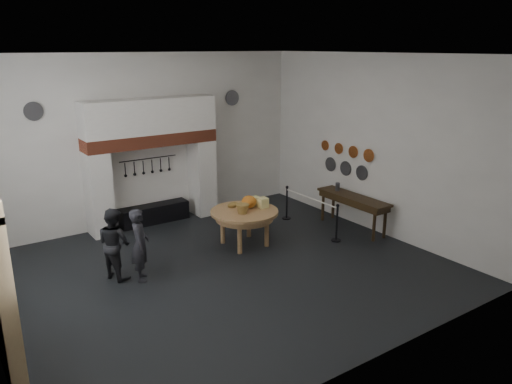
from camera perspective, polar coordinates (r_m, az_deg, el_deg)
floor at (r=10.89m, az=-3.58°, el=-8.95°), size 9.00×8.00×0.02m
ceiling at (r=9.85m, az=-4.06°, el=15.44°), size 9.00×8.00×0.02m
wall_back at (r=13.66m, az=-12.49°, el=5.86°), size 9.00×0.02×4.50m
wall_front at (r=7.14m, az=12.93°, el=-3.76°), size 9.00×0.02×4.50m
wall_right at (r=12.97m, az=13.60°, el=5.24°), size 0.02×8.00×4.50m
chimney_pier_left at (r=13.13m, az=-17.53°, el=-0.22°), size 0.55×0.70×2.15m
chimney_pier_right at (r=14.21m, az=-6.16°, el=1.70°), size 0.55×0.70×2.15m
hearth_brick_band at (r=13.33m, az=-11.93°, el=5.90°), size 3.50×0.72×0.32m
chimney_hood at (r=13.24m, az=-12.08°, el=8.50°), size 3.50×0.70×0.90m
iron_range at (r=13.90m, az=-11.54°, el=-2.43°), size 1.90×0.45×0.50m
utensil_rail at (r=13.68m, az=-12.23°, el=3.75°), size 1.60×0.02×0.02m
door_jamb_near at (r=7.59m, az=-26.53°, el=-11.74°), size 0.22×0.30×2.60m
work_table at (r=11.92m, az=-1.34°, el=-2.28°), size 1.89×1.89×0.07m
pumpkin at (r=12.05m, az=-0.81°, el=-1.13°), size 0.36×0.36×0.31m
cheese_block_big at (r=12.10m, az=0.77°, el=-1.22°), size 0.22×0.22×0.24m
cheese_block_small at (r=12.33m, az=-0.11°, el=-0.98°), size 0.18×0.18×0.20m
wicker_basket at (r=11.68m, az=-1.55°, el=-1.94°), size 0.37×0.37×0.22m
bread_loaf at (r=12.12m, az=-2.64°, el=-1.48°), size 0.31×0.18×0.13m
visitor_near at (r=10.46m, az=-13.12°, el=-5.88°), size 0.54×0.65×1.54m
visitor_far at (r=10.70m, az=-15.91°, el=-5.67°), size 0.80×0.89×1.51m
side_table at (r=13.21m, az=11.06°, el=-0.58°), size 0.55×2.20×0.06m
pewter_jug at (r=13.58m, az=9.30°, el=0.59°), size 0.12×0.12×0.22m
copper_pan_a at (r=13.13m, az=12.75°, el=4.09°), size 0.03×0.34×0.34m
copper_pan_b at (r=13.50m, az=11.05°, el=4.52°), size 0.03×0.32×0.32m
copper_pan_c at (r=13.88m, az=9.44°, el=4.93°), size 0.03×0.30×0.30m
copper_pan_d at (r=14.27m, az=7.91°, el=5.31°), size 0.03×0.28×0.28m
pewter_plate_left at (r=13.37m, az=11.99°, el=2.15°), size 0.03×0.40×0.40m
pewter_plate_mid at (r=13.78m, az=10.20°, el=2.67°), size 0.03×0.40×0.40m
pewter_plate_right at (r=14.20m, az=8.51°, el=3.16°), size 0.03×0.40×0.40m
pewter_plate_back_left at (r=12.73m, az=-24.09°, el=8.42°), size 0.44×0.03×0.44m
pewter_plate_back_right at (r=14.71m, az=-2.74°, el=10.69°), size 0.44×0.03×0.44m
barrier_post_near at (r=12.43m, az=9.22°, el=-3.60°), size 0.05×0.05×0.90m
barrier_post_far at (r=13.86m, az=3.54°, el=-1.31°), size 0.05×0.05×0.90m
barrier_rope at (r=13.01m, az=6.28°, el=-0.73°), size 0.04×2.00×0.04m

